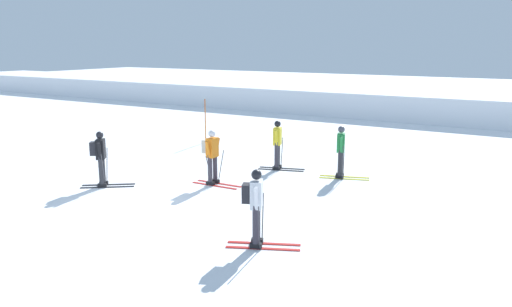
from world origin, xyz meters
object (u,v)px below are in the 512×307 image
(skier_white, at_px, (255,204))
(skier_orange, at_px, (212,154))
(skier_yellow, at_px, (278,143))
(skier_green, at_px, (341,150))
(skier_black, at_px, (100,156))
(trail_marker_pole, at_px, (205,121))

(skier_white, distance_m, skier_orange, 5.10)
(skier_yellow, relative_size, skier_orange, 1.00)
(skier_orange, relative_size, skier_green, 1.00)
(skier_black, relative_size, trail_marker_pole, 0.89)
(skier_yellow, xyz_separation_m, skier_black, (-3.59, -4.67, 0.04))
(skier_yellow, bearing_deg, trail_marker_pole, 152.25)
(skier_white, bearing_deg, trail_marker_pole, 131.59)
(skier_yellow, xyz_separation_m, trail_marker_pole, (-5.06, 2.66, 0.05))
(skier_orange, distance_m, trail_marker_pole, 6.86)
(skier_white, xyz_separation_m, skier_green, (-0.55, 6.29, -0.04))
(skier_black, bearing_deg, skier_yellow, 52.42)
(skier_black, xyz_separation_m, trail_marker_pole, (-1.47, 7.33, 0.01))
(skier_orange, relative_size, trail_marker_pole, 0.89)
(skier_black, bearing_deg, skier_green, 38.61)
(skier_orange, bearing_deg, skier_white, -43.74)
(skier_black, distance_m, skier_orange, 3.37)
(skier_yellow, height_order, trail_marker_pole, trail_marker_pole)
(skier_orange, distance_m, skier_green, 4.18)
(skier_green, bearing_deg, skier_white, -85.04)
(skier_yellow, height_order, skier_black, same)
(trail_marker_pole, bearing_deg, skier_green, -19.59)
(skier_yellow, bearing_deg, skier_orange, -106.93)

